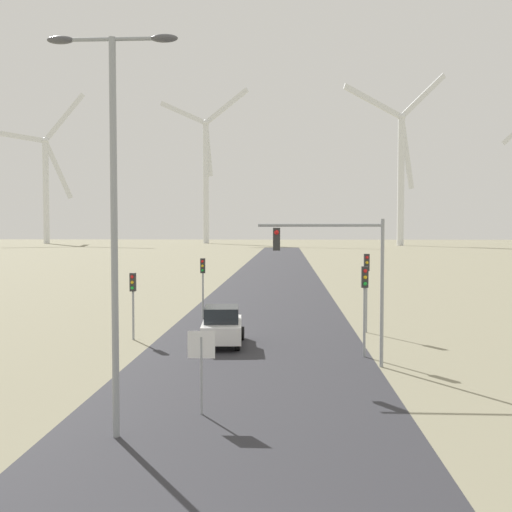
{
  "coord_description": "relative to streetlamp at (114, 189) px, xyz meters",
  "views": [
    {
      "loc": [
        1.35,
        -7.62,
        5.45
      ],
      "look_at": [
        0.0,
        18.9,
        4.25
      ],
      "focal_mm": 42.0,
      "sensor_mm": 36.0,
      "label": 1
    }
  ],
  "objects": [
    {
      "name": "traffic_light_post_near_left",
      "position": [
        -3.08,
        13.62,
        -4.06
      ],
      "size": [
        0.28,
        0.34,
        3.29
      ],
      "color": "#93999E",
      "rests_on": "ground"
    },
    {
      "name": "road_surface",
      "position": [
        3.09,
        40.38,
        -6.48
      ],
      "size": [
        10.0,
        240.0,
        0.01
      ],
      "color": "#2D2D33",
      "rests_on": "ground"
    },
    {
      "name": "wind_turbine_far_left",
      "position": [
        -84.98,
        203.63,
        18.17
      ],
      "size": [
        34.59,
        14.58,
        56.71
      ],
      "color": "silver",
      "rests_on": "ground"
    },
    {
      "name": "stop_sign_near",
      "position": [
        1.96,
        2.0,
        -4.76
      ],
      "size": [
        0.81,
        0.07,
        2.47
      ],
      "color": "#93999E",
      "rests_on": "ground"
    },
    {
      "name": "traffic_light_mast_overhead",
      "position": [
        6.46,
        8.37,
        -2.27
      ],
      "size": [
        4.95,
        0.35,
        5.85
      ],
      "color": "#93999E",
      "rests_on": "ground"
    },
    {
      "name": "streetlamp",
      "position": [
        0.0,
        0.0,
        0.0
      ],
      "size": [
        3.38,
        0.32,
        10.38
      ],
      "color": "#93999E",
      "rests_on": "ground"
    },
    {
      "name": "car_approaching",
      "position": [
        1.43,
        12.5,
        -5.57
      ],
      "size": [
        2.11,
        4.23,
        1.83
      ],
      "color": "white",
      "rests_on": "ground"
    },
    {
      "name": "traffic_light_post_near_right",
      "position": [
        7.76,
        10.18,
        -3.65
      ],
      "size": [
        0.28,
        0.34,
        3.86
      ],
      "color": "#93999E",
      "rests_on": "ground"
    },
    {
      "name": "traffic_light_post_mid_left",
      "position": [
        -0.61,
        20.66,
        -3.79
      ],
      "size": [
        0.28,
        0.34,
        3.67
      ],
      "color": "#93999E",
      "rests_on": "ground"
    },
    {
      "name": "traffic_light_post_mid_right",
      "position": [
        8.65,
        16.26,
        -3.45
      ],
      "size": [
        0.28,
        0.34,
        4.15
      ],
      "color": "#93999E",
      "rests_on": "ground"
    },
    {
      "name": "wind_turbine_left",
      "position": [
        -25.96,
        209.92,
        21.58
      ],
      "size": [
        34.62,
        8.17,
        57.46
      ],
      "color": "silver",
      "rests_on": "ground"
    },
    {
      "name": "wind_turbine_center",
      "position": [
        41.83,
        183.54,
        20.38
      ],
      "size": [
        36.33,
        19.94,
        58.02
      ],
      "color": "silver",
      "rests_on": "ground"
    }
  ]
}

